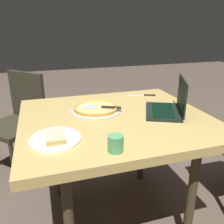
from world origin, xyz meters
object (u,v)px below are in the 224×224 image
Objects in this scene: drink_cup at (116,143)px; dining_table at (115,127)px; pizza_tray at (96,108)px; laptop at (169,106)px; table_knife at (145,95)px; chair_far at (19,117)px; pizza_plate at (55,138)px.

dining_table is at bearing 72.23° from drink_cup.
dining_table is 3.41× the size of pizza_tray.
laptop reaches higher than table_knife.
dining_table is at bearing 171.65° from laptop.
dining_table is 0.51m from table_knife.
drink_cup reaches higher than pizza_tray.
drink_cup is (-0.47, -0.36, -0.01)m from laptop.
chair_far is (-0.99, 0.48, -0.25)m from table_knife.
drink_cup is at bearing -107.77° from dining_table.
pizza_tray is (-0.43, 0.18, -0.03)m from laptop.
drink_cup is (-0.13, -0.41, 0.11)m from dining_table.
pizza_plate is 0.94m from table_knife.
pizza_plate reaches higher than pizza_tray.
pizza_tray reaches higher than dining_table.
chair_far is at bearing 103.27° from pizza_plate.
drink_cup is (-0.04, -0.54, 0.02)m from pizza_tray.
table_knife is at bearing -25.74° from chair_far.
laptop is 1.53× the size of pizza_plate.
pizza_plate is 0.27× the size of chair_far.
laptop is 0.41× the size of chair_far.
pizza_plate reaches higher than dining_table.
pizza_tray is at bearing 157.31° from laptop.
pizza_plate is at bearing 143.76° from drink_cup.
dining_table is 3.00× the size of laptop.
laptop is (0.34, -0.05, 0.12)m from dining_table.
chair_far reaches higher than dining_table.
pizza_plate is 0.46m from pizza_tray.
pizza_plate is 0.31m from drink_cup.
laptop is at bearing -42.15° from chair_far.
dining_table is at bearing -135.62° from table_knife.
pizza_plate is 1.12m from chair_far.
laptop is 0.47m from pizza_tray.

